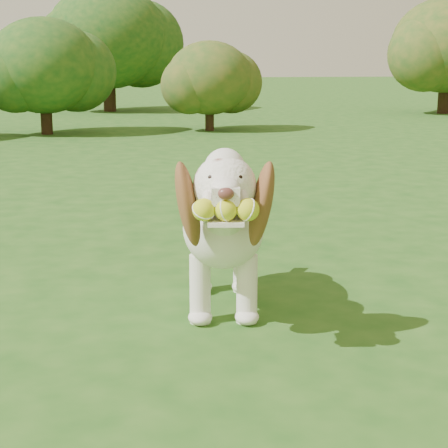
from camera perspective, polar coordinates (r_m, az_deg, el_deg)
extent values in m
plane|color=#1E4E16|center=(2.95, 10.25, -7.96)|extent=(80.00, 80.00, 0.00)
ellipsoid|color=white|center=(3.10, -0.11, -0.04)|extent=(0.40, 0.65, 0.32)
ellipsoid|color=white|center=(2.87, -0.03, -0.32)|extent=(0.36, 0.36, 0.31)
ellipsoid|color=white|center=(3.31, -0.17, 0.60)|extent=(0.33, 0.33, 0.29)
cylinder|color=white|center=(2.73, 0.01, 0.82)|extent=(0.20, 0.27, 0.25)
sphere|color=white|center=(2.59, 0.06, 2.87)|extent=(0.25, 0.25, 0.22)
sphere|color=white|center=(2.60, 0.05, 4.24)|extent=(0.16, 0.16, 0.14)
cube|color=white|center=(2.47, 0.12, 2.29)|extent=(0.11, 0.14, 0.06)
ellipsoid|color=#592D28|center=(2.40, 0.15, 2.32)|extent=(0.06, 0.04, 0.04)
cube|color=white|center=(2.47, 0.12, 0.24)|extent=(0.14, 0.15, 0.01)
ellipsoid|color=brown|center=(2.61, -2.77, 1.50)|extent=(0.15, 0.21, 0.34)
ellipsoid|color=brown|center=(2.62, 2.88, 1.52)|extent=(0.14, 0.22, 0.34)
cylinder|color=white|center=(3.43, -0.20, 1.64)|extent=(0.08, 0.16, 0.12)
cylinder|color=white|center=(2.95, -1.83, -4.96)|extent=(0.09, 0.09, 0.28)
cylinder|color=white|center=(2.95, 1.75, -4.94)|extent=(0.09, 0.09, 0.28)
cylinder|color=white|center=(3.34, -1.74, -2.88)|extent=(0.09, 0.09, 0.28)
cylinder|color=white|center=(3.34, 1.42, -2.87)|extent=(0.09, 0.09, 0.28)
sphere|color=yellow|center=(2.43, -1.56, 1.09)|extent=(0.09, 0.09, 0.08)
sphere|color=yellow|center=(2.43, 0.14, 1.09)|extent=(0.09, 0.09, 0.08)
sphere|color=yellow|center=(2.43, 1.83, 1.10)|extent=(0.09, 0.09, 0.08)
cylinder|color=#382314|center=(10.94, -1.11, 8.20)|extent=(0.13, 0.13, 0.41)
ellipsoid|color=#164718|center=(10.92, -1.12, 11.07)|extent=(1.24, 1.24, 1.05)
cylinder|color=#382314|center=(15.01, 16.40, 9.40)|extent=(0.22, 0.22, 0.69)
ellipsoid|color=#164718|center=(14.99, 16.62, 12.92)|extent=(2.08, 2.08, 1.77)
cylinder|color=#382314|center=(15.21, -8.72, 9.97)|extent=(0.25, 0.25, 0.79)
ellipsoid|color=#164718|center=(15.20, -8.86, 13.92)|extent=(2.36, 2.36, 2.01)
cylinder|color=#382314|center=(10.70, -13.38, 8.03)|extent=(0.16, 0.16, 0.51)
ellipsoid|color=#164718|center=(10.67, -13.57, 11.66)|extent=(1.53, 1.53, 1.30)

